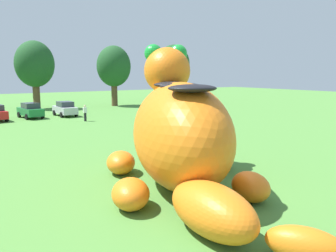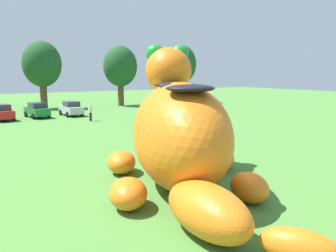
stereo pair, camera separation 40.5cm
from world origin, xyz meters
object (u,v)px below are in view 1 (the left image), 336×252
(giant_inflatable_creature, at_px, (181,133))
(car_green, at_px, (30,110))
(spectator_near_inflatable, at_px, (85,113))
(car_silver, at_px, (65,109))

(giant_inflatable_creature, relative_size, car_green, 3.04)
(car_green, height_order, spectator_near_inflatable, car_green)
(car_green, bearing_deg, car_silver, -5.33)
(car_silver, distance_m, spectator_near_inflatable, 5.51)
(car_green, xyz_separation_m, spectator_near_inflatable, (4.25, -5.84, -0.01))
(giant_inflatable_creature, relative_size, spectator_near_inflatable, 7.64)
(giant_inflatable_creature, bearing_deg, car_green, 91.50)
(giant_inflatable_creature, distance_m, car_green, 28.04)
(car_green, height_order, car_silver, same)
(car_silver, relative_size, spectator_near_inflatable, 2.44)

